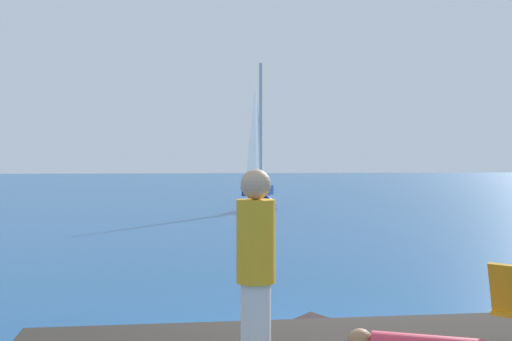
% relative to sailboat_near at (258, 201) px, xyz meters
% --- Properties ---
extents(ground_plane, '(160.00, 160.00, 0.00)m').
position_rel_sailboat_near_xyz_m(ground_plane, '(-1.55, -20.62, -0.38)').
color(ground_plane, navy).
extents(sailboat_near, '(2.74, 3.85, 6.99)m').
position_rel_sailboat_near_xyz_m(sailboat_near, '(0.00, 0.00, 0.00)').
color(sailboat_near, '#193D99').
rests_on(sailboat_near, ground).
extents(person_standing, '(0.28, 0.28, 1.62)m').
position_rel_sailboat_near_xyz_m(person_standing, '(-2.52, -24.36, 1.14)').
color(person_standing, white).
rests_on(person_standing, shore_ledge).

